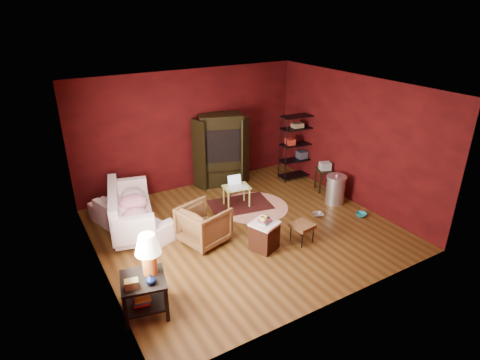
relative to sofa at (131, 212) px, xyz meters
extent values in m
cube|color=brown|center=(1.93, -1.14, -0.39)|extent=(5.50, 5.00, 0.02)
cube|color=white|center=(1.93, -1.14, 2.43)|extent=(5.50, 5.00, 0.02)
cube|color=#4A0A0B|center=(1.93, 1.37, 1.02)|extent=(5.50, 0.02, 2.80)
cube|color=#4A0A0B|center=(1.93, -3.65, 1.02)|extent=(5.50, 0.02, 2.80)
cube|color=#4A0A0B|center=(-0.83, -1.14, 1.02)|extent=(0.02, 5.00, 2.80)
cube|color=#4A0A0B|center=(4.69, -1.14, 1.02)|extent=(0.02, 5.00, 2.80)
cube|color=white|center=(-0.80, -2.14, 1.22)|extent=(0.02, 1.20, 1.40)
imported|color=white|center=(0.00, 0.00, 0.00)|extent=(1.15, 2.03, 0.76)
imported|color=black|center=(1.04, -1.13, 0.02)|extent=(0.93, 0.96, 0.81)
imported|color=silver|center=(3.54, -1.47, -0.26)|extent=(0.24, 0.14, 0.24)
imported|color=teal|center=(4.33, -1.94, -0.27)|extent=(0.24, 0.12, 0.23)
imported|color=#0D1842|center=(-0.45, -2.56, 0.28)|extent=(0.17, 0.17, 0.14)
imported|color=#F2E376|center=(1.82, -1.95, 0.29)|extent=(0.14, 0.12, 0.13)
cube|color=black|center=(-0.52, -2.40, 0.19)|extent=(0.74, 0.74, 0.04)
cube|color=black|center=(-0.52, -2.40, -0.20)|extent=(0.69, 0.69, 0.03)
cube|color=black|center=(-0.85, -2.61, -0.09)|extent=(0.06, 0.06, 0.58)
cube|color=black|center=(-0.31, -2.73, -0.09)|extent=(0.06, 0.06, 0.58)
cube|color=black|center=(-0.73, -2.06, -0.09)|extent=(0.06, 0.06, 0.58)
cube|color=black|center=(-0.19, -2.19, -0.09)|extent=(0.06, 0.06, 0.58)
cylinder|color=#CE6625|center=(-0.38, -2.32, 0.38)|extent=(0.25, 0.25, 0.35)
cone|color=#F2E5C6|center=(-0.38, -2.32, 0.70)|extent=(0.45, 0.45, 0.29)
cube|color=olive|center=(-0.71, -2.51, 0.27)|extent=(0.21, 0.16, 0.12)
cube|color=red|center=(-0.57, -2.39, -0.15)|extent=(0.29, 0.33, 0.03)
cube|color=#327CC9|center=(-0.56, -2.39, -0.11)|extent=(0.29, 0.33, 0.03)
cube|color=#E2CA4B|center=(-0.55, -2.39, -0.08)|extent=(0.29, 0.33, 0.03)
cube|color=white|center=(0.04, 0.03, -0.13)|extent=(1.13, 1.86, 0.37)
cube|color=white|center=(-0.27, 0.11, 0.12)|extent=(0.58, 1.73, 0.73)
cube|color=white|center=(-0.17, -0.81, 0.08)|extent=(0.75, 0.33, 0.50)
cube|color=white|center=(0.25, 0.88, 0.08)|extent=(0.75, 0.33, 0.50)
ellipsoid|color=#F72266|center=(-0.04, -0.46, 0.17)|extent=(0.58, 0.58, 0.26)
ellipsoid|color=#F72266|center=(0.08, 0.02, 0.19)|extent=(0.64, 0.64, 0.29)
ellipsoid|color=white|center=(0.19, 0.47, 0.15)|extent=(0.53, 0.53, 0.24)
cube|color=#3D190E|center=(1.88, -1.90, -0.13)|extent=(0.54, 0.54, 0.50)
cube|color=white|center=(1.88, -1.90, 0.14)|extent=(0.57, 0.57, 0.05)
cube|color=beige|center=(1.88, -1.90, 0.17)|extent=(0.29, 0.26, 0.02)
cube|color=teal|center=(1.88, -1.90, 0.19)|extent=(0.29, 0.26, 0.02)
cube|color=#BC4652|center=(1.88, -1.90, 0.21)|extent=(0.26, 0.23, 0.02)
cube|color=black|center=(1.94, -1.85, 0.23)|extent=(0.13, 0.14, 0.02)
cube|color=black|center=(2.62, -2.07, -0.04)|extent=(0.42, 0.42, 0.07)
cube|color=black|center=(2.62, -2.07, -0.08)|extent=(0.38, 0.38, 0.02)
cylinder|color=black|center=(2.49, -2.24, -0.23)|extent=(0.02, 0.02, 0.31)
cylinder|color=black|center=(2.79, -2.19, -0.23)|extent=(0.02, 0.02, 0.31)
cylinder|color=black|center=(2.45, -1.94, -0.23)|extent=(0.02, 0.02, 0.31)
cylinder|color=black|center=(2.74, -1.90, -0.23)|extent=(0.02, 0.02, 0.31)
cylinder|color=#F8E5CE|center=(2.59, -0.44, -0.37)|extent=(1.83, 1.83, 0.01)
cube|color=#501615|center=(2.37, -0.20, -0.36)|extent=(1.46, 1.11, 0.01)
cube|color=#DAE267|center=(2.28, -0.20, 0.09)|extent=(0.62, 0.48, 0.03)
cylinder|color=#DAE267|center=(2.02, -0.32, -0.15)|extent=(0.04, 0.04, 0.47)
cylinder|color=#DAE267|center=(2.50, -0.40, -0.15)|extent=(0.04, 0.04, 0.47)
cylinder|color=#DAE267|center=(2.07, -0.01, -0.15)|extent=(0.04, 0.04, 0.47)
cylinder|color=#DAE267|center=(2.55, -0.09, -0.15)|extent=(0.04, 0.04, 0.47)
cube|color=white|center=(2.29, -0.18, 0.11)|extent=(0.33, 0.25, 0.01)
cube|color=silver|center=(2.30, -0.07, 0.21)|extent=(0.31, 0.11, 0.20)
cube|color=white|center=(2.16, -0.28, 0.10)|extent=(0.21, 0.29, 0.00)
cube|color=white|center=(2.40, -0.31, 0.10)|extent=(0.28, 0.33, 0.00)
cube|color=black|center=(2.58, 1.07, 0.50)|extent=(1.14, 0.85, 1.76)
cube|color=black|center=(2.55, 0.98, 0.69)|extent=(0.92, 0.66, 0.79)
cube|color=black|center=(1.97, 1.00, 0.50)|extent=(0.16, 0.41, 1.67)
cube|color=black|center=(3.02, 0.65, 0.50)|extent=(0.36, 0.29, 1.67)
cube|color=#2C2E30|center=(2.56, 1.02, 0.59)|extent=(0.69, 0.62, 0.48)
cube|color=black|center=(2.49, 0.80, 0.59)|extent=(0.44, 0.16, 0.37)
cube|color=black|center=(2.56, 1.02, 0.04)|extent=(0.94, 0.70, 0.05)
cylinder|color=black|center=(3.95, 0.27, 0.45)|extent=(0.02, 0.02, 1.65)
cylinder|color=black|center=(4.72, 0.18, 0.45)|extent=(0.02, 0.02, 1.65)
cylinder|color=black|center=(3.99, 0.60, 0.45)|extent=(0.02, 0.02, 1.65)
cylinder|color=black|center=(4.75, 0.51, 0.45)|extent=(0.02, 0.02, 1.65)
cube|color=black|center=(4.35, 0.39, -0.29)|extent=(0.84, 0.43, 0.02)
cube|color=black|center=(4.35, 0.39, 0.12)|extent=(0.84, 0.43, 0.02)
cube|color=black|center=(4.35, 0.39, 0.54)|extent=(0.84, 0.43, 0.02)
cube|color=black|center=(4.35, 0.39, 0.95)|extent=(0.84, 0.43, 0.02)
cube|color=black|center=(4.35, 0.39, 1.25)|extent=(0.84, 0.43, 0.02)
cube|color=maroon|center=(4.17, 0.41, 0.63)|extent=(0.21, 0.25, 0.15)
cube|color=#353441|center=(4.53, 0.37, 0.23)|extent=(0.25, 0.25, 0.18)
cube|color=#836E4F|center=(4.35, 0.39, 1.02)|extent=(0.29, 0.21, 0.11)
cube|color=black|center=(4.50, -0.54, 0.14)|extent=(0.45, 0.45, 0.04)
cube|color=black|center=(4.31, -0.63, -0.12)|extent=(0.05, 0.05, 0.52)
cube|color=black|center=(4.59, -0.73, -0.12)|extent=(0.05, 0.05, 0.52)
cube|color=black|center=(4.41, -0.35, -0.12)|extent=(0.05, 0.05, 0.52)
cube|color=black|center=(4.69, -0.44, -0.12)|extent=(0.05, 0.05, 0.52)
cube|color=silver|center=(4.50, -0.54, 0.24)|extent=(0.30, 0.27, 0.18)
cylinder|color=white|center=(4.26, -1.18, -0.07)|extent=(0.54, 0.54, 0.61)
cylinder|color=white|center=(4.26, -1.18, 0.25)|extent=(0.59, 0.59, 0.04)
sphere|color=white|center=(4.26, -1.18, 0.29)|extent=(0.08, 0.08, 0.06)
camera|label=1|loc=(-1.67, -7.04, 3.77)|focal=30.00mm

